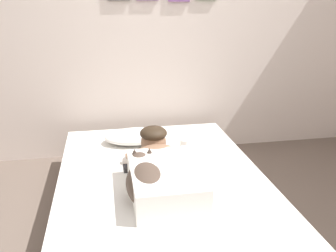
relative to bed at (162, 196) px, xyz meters
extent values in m
cube|color=silver|center=(0.21, 1.22, 1.09)|extent=(4.11, 0.10, 2.50)
cube|color=gray|center=(0.00, 0.00, -0.10)|extent=(1.45, 2.07, 0.10)
cube|color=white|center=(0.00, 0.00, 0.05)|extent=(1.40, 2.01, 0.21)
ellipsoid|color=white|center=(-0.12, 0.64, 0.22)|extent=(0.52, 0.32, 0.11)
cube|color=white|center=(-0.02, -0.24, 0.25)|extent=(0.42, 0.64, 0.18)
ellipsoid|color=#8C664C|center=(-0.02, 0.10, 0.27)|extent=(0.32, 0.20, 0.16)
sphere|color=#8C664C|center=(-0.02, 0.26, 0.31)|extent=(0.19, 0.19, 0.19)
ellipsoid|color=#332619|center=(-0.02, 0.26, 0.38)|extent=(0.20, 0.20, 0.10)
cylinder|color=#8C664C|center=(-0.12, 0.24, 0.24)|extent=(0.23, 0.07, 0.14)
cylinder|color=#8C664C|center=(0.08, 0.24, 0.24)|extent=(0.23, 0.07, 0.14)
ellipsoid|color=#4C3D33|center=(-0.13, -0.28, 0.26)|extent=(0.26, 0.48, 0.20)
sphere|color=#4C3D33|center=(-0.15, -0.02, 0.28)|extent=(0.15, 0.15, 0.15)
cone|color=#3D3028|center=(-0.18, 0.00, 0.35)|extent=(0.05, 0.05, 0.05)
cone|color=#3D3028|center=(-0.08, 0.00, 0.35)|extent=(0.05, 0.05, 0.05)
cylinder|color=white|center=(0.27, 0.45, 0.20)|extent=(0.09, 0.09, 0.07)
torus|color=white|center=(0.33, 0.45, 0.20)|extent=(0.05, 0.01, 0.05)
cube|color=black|center=(-0.22, 0.15, 0.16)|extent=(0.07, 0.14, 0.01)
camera|label=1|loc=(-0.35, -2.18, 1.31)|focal=38.26mm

